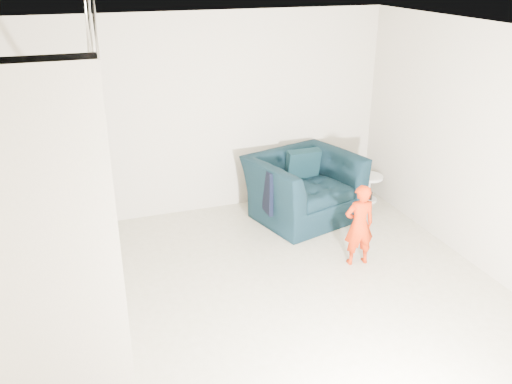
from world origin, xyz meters
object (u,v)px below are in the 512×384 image
at_px(toddler, 359,225).
at_px(side_table, 369,184).
at_px(staircase, 56,240).
at_px(armchair, 304,187).

distance_m(toddler, side_table, 1.85).
height_order(toddler, staircase, staircase).
bearing_deg(side_table, toddler, -123.91).
distance_m(armchair, side_table, 1.15).
xyz_separation_m(armchair, staircase, (-3.13, -1.49, 0.51)).
height_order(toddler, side_table, toddler).
height_order(armchair, toddler, toddler).
relative_size(armchair, side_table, 3.40).
relative_size(toddler, staircase, 0.27).
xyz_separation_m(armchair, toddler, (0.09, -1.35, 0.06)).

